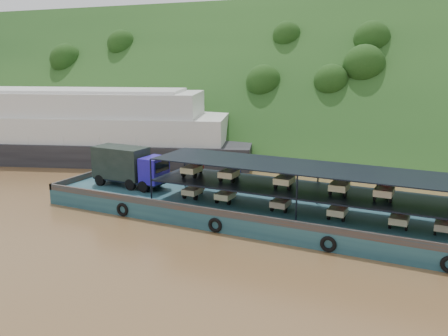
% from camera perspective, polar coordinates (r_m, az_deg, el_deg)
% --- Properties ---
extents(ground, '(160.00, 160.00, 0.00)m').
position_cam_1_polar(ground, '(37.69, 0.70, -5.97)').
color(ground, brown).
rests_on(ground, ground).
extents(hillside, '(140.00, 39.60, 39.60)m').
position_cam_1_polar(hillside, '(70.93, 13.42, 2.67)').
color(hillside, '#163613').
rests_on(hillside, ground).
extents(cargo_barge, '(35.00, 7.18, 4.54)m').
position_cam_1_polar(cargo_barge, '(37.42, 2.96, -4.32)').
color(cargo_barge, '#133442').
rests_on(cargo_barge, ground).
extents(passenger_ferry, '(41.73, 23.39, 8.24)m').
position_cam_1_polar(passenger_ferry, '(61.16, -16.18, 4.30)').
color(passenger_ferry, black).
rests_on(passenger_ferry, ground).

